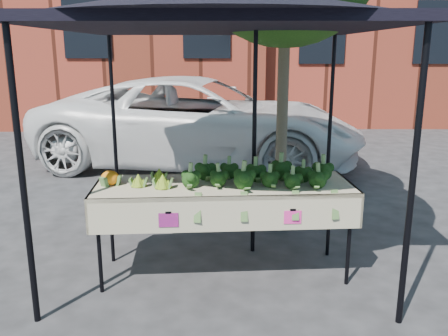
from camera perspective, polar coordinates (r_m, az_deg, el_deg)
ground at (r=4.80m, az=0.07°, el=-12.04°), size 90.00×90.00×0.00m
table at (r=4.55m, az=-0.02°, el=-7.34°), size 2.45×0.98×0.90m
canopy at (r=4.88m, az=-0.48°, el=5.32°), size 3.16×3.16×2.74m
broccoli_heap at (r=4.41m, az=4.21°, el=-0.41°), size 1.44×0.54×0.22m
romanesco_cluster at (r=4.43m, az=-8.66°, el=-0.84°), size 0.40×0.44×0.17m
cauliflower_pair at (r=4.47m, az=-13.60°, el=-1.03°), size 0.17×0.17×0.16m
vehicle at (r=8.70m, az=-3.09°, el=19.64°), size 2.10×2.97×5.91m
street_tree at (r=5.43m, az=7.20°, el=11.43°), size 1.90×1.90×3.74m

